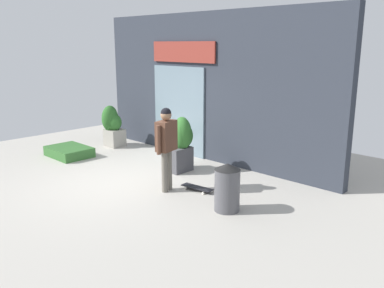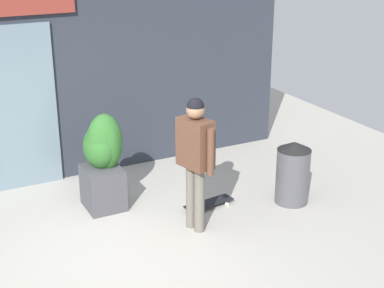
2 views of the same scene
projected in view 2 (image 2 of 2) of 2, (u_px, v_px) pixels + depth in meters
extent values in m
plane|color=#B2ADA3|center=(122.00, 260.00, 6.84)|extent=(12.00, 12.00, 0.00)
cube|color=#2D333D|center=(48.00, 56.00, 8.46)|extent=(7.76, 0.25, 3.82)
cylinder|color=#666056|center=(191.00, 196.00, 7.45)|extent=(0.13, 0.13, 0.88)
cylinder|color=#666056|center=(199.00, 200.00, 7.33)|extent=(0.13, 0.13, 0.88)
cube|color=brown|center=(195.00, 143.00, 7.12)|extent=(0.36, 0.51, 0.62)
cylinder|color=brown|center=(181.00, 140.00, 7.33)|extent=(0.09, 0.09, 0.59)
cylinder|color=brown|center=(210.00, 152.00, 6.95)|extent=(0.09, 0.09, 0.59)
sphere|color=#997051|center=(195.00, 110.00, 6.97)|extent=(0.23, 0.23, 0.23)
sphere|color=black|center=(195.00, 107.00, 6.96)|extent=(0.22, 0.22, 0.22)
cube|color=black|center=(209.00, 203.00, 8.09)|extent=(0.75, 0.29, 0.02)
cylinder|color=silver|center=(217.00, 198.00, 8.31)|extent=(0.06, 0.04, 0.05)
cylinder|color=silver|center=(227.00, 204.00, 8.14)|extent=(0.06, 0.04, 0.05)
cylinder|color=silver|center=(190.00, 207.00, 8.07)|extent=(0.06, 0.04, 0.05)
cylinder|color=silver|center=(200.00, 213.00, 7.89)|extent=(0.06, 0.04, 0.05)
cube|color=#47474C|center=(103.00, 188.00, 8.02)|extent=(0.50, 0.58, 0.59)
ellipsoid|color=#2D6628|center=(108.00, 144.00, 7.88)|extent=(0.37, 0.38, 0.75)
ellipsoid|color=#2D6628|center=(105.00, 142.00, 7.88)|extent=(0.50, 0.42, 0.80)
ellipsoid|color=#2D6628|center=(100.00, 147.00, 7.94)|extent=(0.45, 0.58, 0.61)
cylinder|color=#4C4C51|center=(293.00, 176.00, 8.14)|extent=(0.47, 0.47, 0.79)
cone|color=black|center=(295.00, 146.00, 7.98)|extent=(0.48, 0.48, 0.12)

